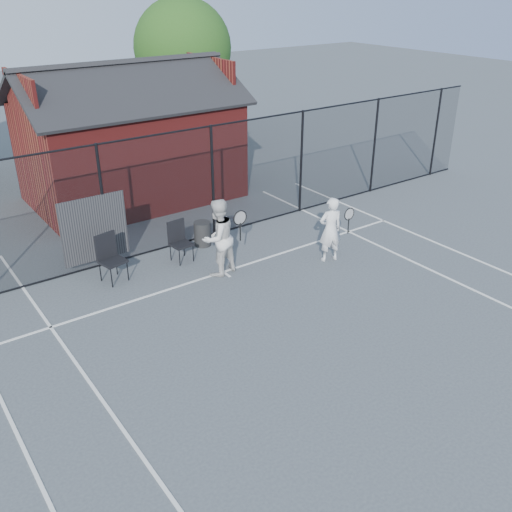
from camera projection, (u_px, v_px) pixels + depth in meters
ground at (304, 329)px, 11.39m from camera, size 80.00×80.00×0.00m
court_lines at (350, 361)px, 10.43m from camera, size 11.02×18.00×0.01m
fence at (168, 194)px, 14.25m from camera, size 22.04×3.00×3.00m
clubhouse at (131, 148)px, 17.52m from camera, size 6.50×4.36×4.19m
tree_right at (183, 48)px, 23.22m from camera, size 3.97×3.97×5.70m
player_front at (330, 229)px, 13.82m from camera, size 0.77×0.61×1.63m
player_back at (218, 238)px, 13.13m from camera, size 1.06×0.86×1.85m
chair_left at (113, 259)px, 12.96m from camera, size 0.63×0.65×1.10m
chair_right at (181, 242)px, 13.91m from camera, size 0.52×0.54×1.00m
waste_bin at (203, 234)px, 14.82m from camera, size 0.44×0.44×0.64m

